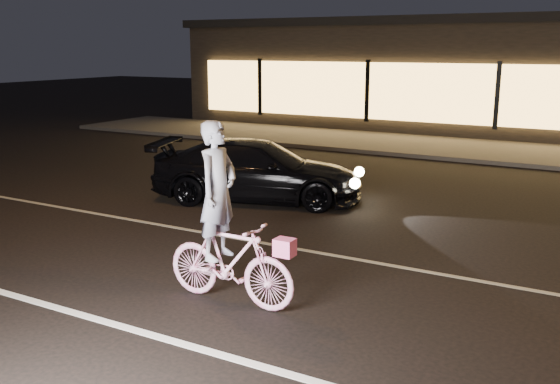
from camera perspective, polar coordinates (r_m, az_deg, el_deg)
The scene contains 7 objects.
ground at distance 8.12m, azimuth -1.51°, elevation -9.76°, with size 90.00×90.00×0.00m, color black.
lane_stripe_near at distance 6.99m, azimuth -8.01°, elevation -13.83°, with size 60.00×0.12×0.01m, color silver.
lane_stripe_far at distance 9.77m, azimuth 4.55°, elevation -5.72°, with size 60.00×0.10×0.01m, color gray.
sidewalk at distance 20.03m, azimuth 17.97°, elevation 3.63°, with size 30.00×4.00×0.12m, color #383533.
storefront at distance 25.68m, azimuth 21.07°, elevation 10.07°, with size 25.40×8.42×4.20m.
cyclist at distance 7.78m, azimuth -4.92°, elevation -4.41°, with size 1.83×0.63×2.30m.
sedan at distance 12.99m, azimuth -2.08°, elevation 1.95°, with size 4.69×3.04×1.26m.
Camera 1 is at (3.85, -6.41, 3.17)m, focal length 40.00 mm.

